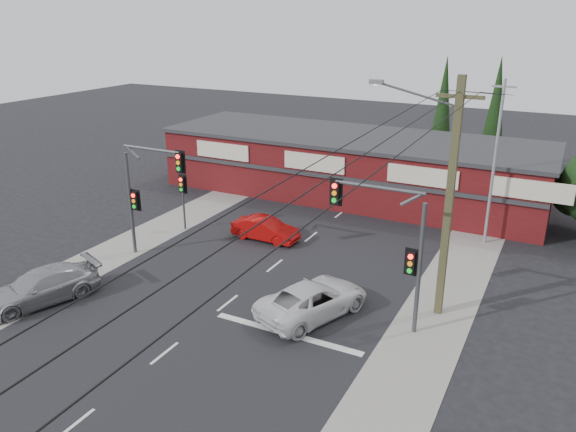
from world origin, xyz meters
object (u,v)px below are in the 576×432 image
at_px(white_suv, 313,299).
at_px(red_sedan, 265,229).
at_px(shop_building, 351,165).
at_px(utility_pole, 447,193).
at_px(silver_suv, 41,287).

height_order(white_suv, red_sedan, white_suv).
relative_size(shop_building, utility_pole, 2.73).
bearing_deg(shop_building, utility_pole, -56.24).
relative_size(silver_suv, red_sedan, 1.31).
height_order(shop_building, utility_pole, utility_pole).
xyz_separation_m(white_suv, utility_pole, (4.60, 2.60, 4.67)).
bearing_deg(shop_building, white_suv, -73.99).
bearing_deg(utility_pole, red_sedan, 160.18).
bearing_deg(shop_building, red_sedan, -96.41).
distance_m(white_suv, utility_pole, 7.05).
bearing_deg(white_suv, silver_suv, 42.91).
distance_m(shop_building, utility_pole, 17.15).
xyz_separation_m(white_suv, silver_suv, (-11.19, -4.49, 0.01)).
xyz_separation_m(silver_suv, utility_pole, (15.78, 7.09, 4.66)).
bearing_deg(white_suv, shop_building, -52.93).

